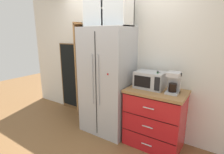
{
  "coord_description": "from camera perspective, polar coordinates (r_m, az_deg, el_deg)",
  "views": [
    {
      "loc": [
        1.72,
        -2.39,
        1.75
      ],
      "look_at": [
        0.1,
        0.03,
        1.02
      ],
      "focal_mm": 28.01,
      "sensor_mm": 36.0,
      "label": 1
    }
  ],
  "objects": [
    {
      "name": "ground_plane",
      "position": [
        3.42,
        -1.79,
        -16.65
      ],
      "size": [
        10.56,
        10.56,
        0.0
      ],
      "primitive_type": "plane",
      "color": "brown"
    },
    {
      "name": "wall_back_cream",
      "position": [
        3.31,
        2.09,
        5.86
      ],
      "size": [
        4.87,
        0.1,
        2.55
      ],
      "primitive_type": "cube",
      "color": "silver",
      "rests_on": "ground"
    },
    {
      "name": "refrigerator",
      "position": [
        3.08,
        -1.55,
        -1.42
      ],
      "size": [
        0.84,
        0.65,
        1.85
      ],
      "color": "#ADAFB5",
      "rests_on": "ground"
    },
    {
      "name": "pantry_shelf_column",
      "position": [
        3.67,
        -7.85,
        2.27
      ],
      "size": [
        0.48,
        0.25,
        1.96
      ],
      "color": "brown",
      "rests_on": "ground"
    },
    {
      "name": "counter_cabinet",
      "position": [
        2.9,
        13.76,
        -12.76
      ],
      "size": [
        0.88,
        0.59,
        0.91
      ],
      "color": "red",
      "rests_on": "ground"
    },
    {
      "name": "microwave",
      "position": [
        2.77,
        12.29,
        -0.92
      ],
      "size": [
        0.44,
        0.33,
        0.26
      ],
      "color": "#ADAFB5",
      "rests_on": "counter_cabinet"
    },
    {
      "name": "coffee_maker",
      "position": [
        2.62,
        19.48,
        -1.71
      ],
      "size": [
        0.17,
        0.2,
        0.31
      ],
      "color": "#B7B7BC",
      "rests_on": "counter_cabinet"
    },
    {
      "name": "mug_charcoal",
      "position": [
        2.67,
        14.1,
        -3.59
      ],
      "size": [
        0.12,
        0.08,
        0.08
      ],
      "color": "#2D2D33",
      "rests_on": "counter_cabinet"
    },
    {
      "name": "mug_navy",
      "position": [
        2.66,
        13.98,
        -3.63
      ],
      "size": [
        0.11,
        0.07,
        0.09
      ],
      "color": "navy",
      "rests_on": "counter_cabinet"
    },
    {
      "name": "bottle_amber",
      "position": [
        2.75,
        14.91,
        -1.55
      ],
      "size": [
        0.07,
        0.07,
        0.26
      ],
      "color": "brown",
      "rests_on": "counter_cabinet"
    },
    {
      "name": "bottle_green",
      "position": [
        2.69,
        14.5,
        -1.54
      ],
      "size": [
        0.06,
        0.06,
        0.29
      ],
      "color": "#285B33",
      "rests_on": "counter_cabinet"
    },
    {
      "name": "upper_cabinet",
      "position": [
        3.03,
        -1.18,
        21.23
      ],
      "size": [
        0.8,
        0.32,
        0.55
      ],
      "color": "silver",
      "rests_on": "refrigerator"
    },
    {
      "name": "chalkboard_menu",
      "position": [
        4.13,
        -13.27,
        -0.02
      ],
      "size": [
        0.6,
        0.04,
        1.53
      ],
      "color": "brown",
      "rests_on": "ground"
    }
  ]
}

